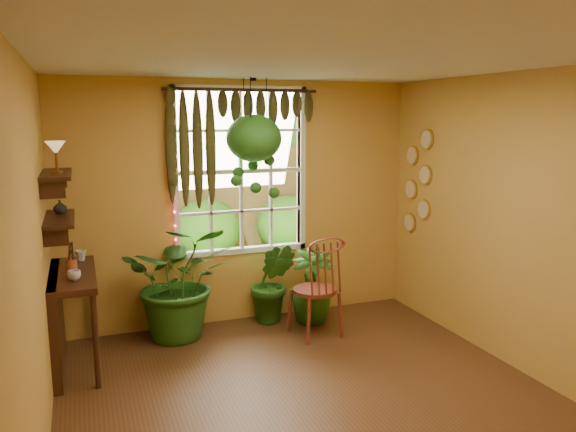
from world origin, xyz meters
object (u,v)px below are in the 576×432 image
windsor_chair (317,303)px  potted_plant_mid (273,282)px  potted_plant_left (180,280)px  hanging_basket (254,147)px  counter_ledge (62,310)px

windsor_chair → potted_plant_mid: size_ratio=1.36×
potted_plant_left → hanging_basket: bearing=2.2°
potted_plant_left → potted_plant_mid: 1.06m
potted_plant_mid → hanging_basket: 1.54m
potted_plant_mid → hanging_basket: bearing=-168.2°
windsor_chair → potted_plant_mid: 0.63m
windsor_chair → potted_plant_mid: (-0.30, 0.55, 0.10)m
potted_plant_left → potted_plant_mid: bearing=4.2°
windsor_chair → potted_plant_left: 1.45m
potted_plant_left → hanging_basket: 1.60m
windsor_chair → hanging_basket: hanging_basket is taller
counter_ledge → potted_plant_mid: size_ratio=1.30×
counter_ledge → potted_plant_left: bearing=16.8°
potted_plant_left → potted_plant_mid: size_ratio=1.34×
windsor_chair → hanging_basket: bearing=127.0°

